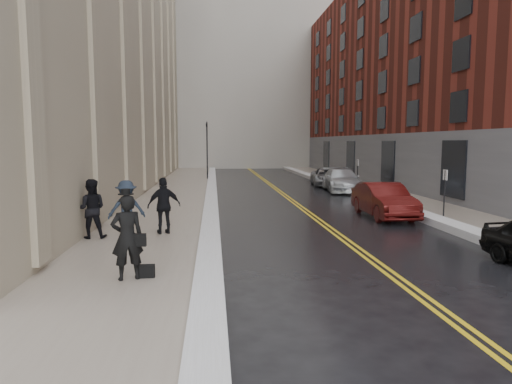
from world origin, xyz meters
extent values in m
plane|color=black|center=(0.00, 0.00, 0.00)|extent=(160.00, 160.00, 0.00)
cube|color=gray|center=(-4.50, 16.00, 0.07)|extent=(4.00, 64.00, 0.15)
cube|color=gray|center=(9.00, 16.00, 0.07)|extent=(3.00, 64.00, 0.15)
cube|color=gold|center=(2.38, 16.00, 0.00)|extent=(0.12, 64.00, 0.01)
cube|color=gold|center=(2.62, 16.00, 0.00)|extent=(0.12, 64.00, 0.01)
cube|color=white|center=(-2.20, 16.00, 0.13)|extent=(0.70, 60.80, 0.26)
cube|color=white|center=(7.15, 16.00, 0.15)|extent=(0.85, 60.80, 0.30)
cube|color=maroon|center=(17.50, 23.00, 9.00)|extent=(14.00, 50.00, 18.00)
cube|color=slate|center=(14.00, 66.00, 22.00)|extent=(22.00, 18.00, 44.00)
cylinder|color=black|center=(-2.60, 30.00, 2.60)|extent=(0.12, 0.12, 5.20)
imported|color=black|center=(-2.60, 30.00, 4.60)|extent=(0.18, 0.15, 0.90)
cylinder|color=black|center=(7.90, 8.00, 1.10)|extent=(0.06, 0.06, 2.20)
cube|color=white|center=(7.90, 8.00, 2.00)|extent=(0.02, 0.35, 0.45)
cylinder|color=black|center=(7.90, 20.00, 1.10)|extent=(0.06, 0.06, 2.20)
cube|color=white|center=(7.90, 20.00, 2.00)|extent=(0.02, 0.35, 0.45)
imported|color=#400C0B|center=(5.64, 9.14, 0.78)|extent=(1.70, 4.77, 1.57)
imported|color=#B8BDC1|center=(6.80, 20.07, 0.79)|extent=(2.71, 5.65, 1.59)
imported|color=gray|center=(6.80, 24.16, 0.68)|extent=(2.87, 5.15, 1.36)
imported|color=black|center=(-4.10, 0.04, 1.17)|extent=(0.86, 0.70, 2.04)
imported|color=black|center=(-6.20, 4.97, 1.16)|extent=(1.05, 0.85, 2.02)
imported|color=#1B2431|center=(-5.07, 5.21, 1.12)|extent=(1.40, 1.02, 1.95)
imported|color=black|center=(-3.82, 5.53, 1.15)|extent=(1.27, 0.82, 2.01)
camera|label=1|loc=(-2.06, -10.76, 3.40)|focal=32.00mm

